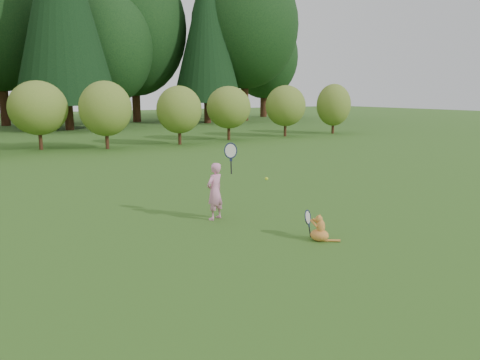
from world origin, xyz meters
TOP-DOWN VIEW (x-y plane):
  - ground at (0.00, 0.00)m, footprint 100.00×100.00m
  - shrub_row at (0.00, 13.00)m, footprint 28.00×3.00m
  - child at (-0.22, 0.95)m, footprint 0.60×0.38m
  - cat at (0.54, -0.96)m, footprint 0.42×0.59m
  - tennis_ball at (1.01, 1.12)m, footprint 0.06×0.06m

SIDE VIEW (x-z plane):
  - ground at x=0.00m, z-range 0.00..0.00m
  - cat at x=0.54m, z-range -0.07..0.50m
  - child at x=-0.22m, z-range -0.23..1.31m
  - tennis_ball at x=1.01m, z-range 0.56..0.62m
  - shrub_row at x=0.00m, z-range 0.00..2.80m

